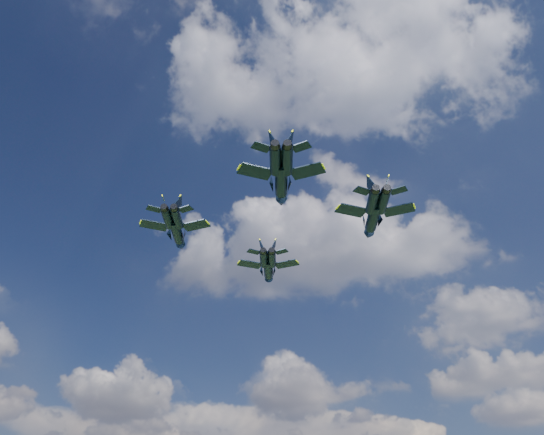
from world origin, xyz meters
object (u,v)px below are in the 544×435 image
at_px(jet_lead, 268,269).
at_px(jet_slot, 281,181).
at_px(jet_left, 177,232).
at_px(jet_right, 373,218).

distance_m(jet_lead, jet_slot, 29.94).
bearing_deg(jet_lead, jet_left, -135.07).
height_order(jet_lead, jet_right, jet_right).
relative_size(jet_right, jet_slot, 1.06).
height_order(jet_right, jet_slot, jet_right).
bearing_deg(jet_slot, jet_right, 43.03).
xyz_separation_m(jet_right, jet_slot, (-11.60, -17.71, -2.46)).
bearing_deg(jet_left, jet_lead, 44.11).
relative_size(jet_left, jet_slot, 0.94).
bearing_deg(jet_right, jet_slot, -136.53).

